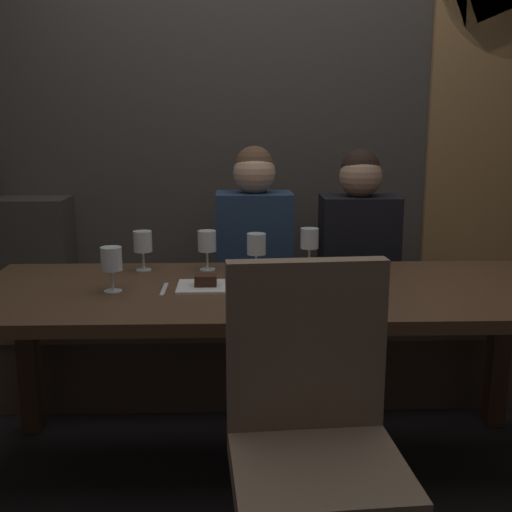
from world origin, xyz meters
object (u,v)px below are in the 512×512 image
object	(u,v)px
chair_near_side	(312,423)
wine_glass_near_right	(207,242)
wine_glass_center_back	(111,260)
wine_glass_far_left	(310,239)
banquette_bench	(263,350)
wine_glass_end_left	(143,243)
diner_redhead	(254,232)
diner_bearded	(359,235)
dining_table	(271,310)
dessert_plate	(204,284)
wine_glass_center_front	(256,245)
fork_on_table	(164,290)

from	to	relation	value
chair_near_side	wine_glass_near_right	bearing A→B (deg)	107.62
wine_glass_center_back	wine_glass_far_left	bearing A→B (deg)	26.38
banquette_bench	wine_glass_end_left	xyz separation A→B (m)	(-0.51, -0.41, 0.63)
diner_redhead	diner_bearded	world-z (taller)	diner_redhead
dining_table	diner_redhead	xyz separation A→B (m)	(-0.04, 0.73, 0.17)
diner_bearded	wine_glass_end_left	distance (m)	1.04
wine_glass_far_left	wine_glass_near_right	size ratio (longest dim) A/B	1.00
dessert_plate	diner_bearded	bearing A→B (deg)	44.37
wine_glass_center_front	wine_glass_near_right	xyz separation A→B (m)	(-0.20, 0.07, 0.00)
banquette_bench	chair_near_side	size ratio (longest dim) A/B	2.55
wine_glass_end_left	diner_bearded	bearing A→B (deg)	22.45
wine_glass_center_front	wine_glass_near_right	distance (m)	0.21
diner_redhead	dessert_plate	size ratio (longest dim) A/B	4.10
chair_near_side	dessert_plate	bearing A→B (deg)	113.96
diner_redhead	wine_glass_center_front	world-z (taller)	diner_redhead
dessert_plate	wine_glass_far_left	bearing A→B (deg)	38.11
banquette_bench	diner_bearded	bearing A→B (deg)	-1.80
wine_glass_center_front	wine_glass_center_back	xyz separation A→B (m)	(-0.53, -0.26, 0.00)
chair_near_side	fork_on_table	distance (m)	0.85
chair_near_side	wine_glass_center_back	distance (m)	0.99
chair_near_side	dining_table	bearing A→B (deg)	95.80
dining_table	dessert_plate	bearing A→B (deg)	-179.78
wine_glass_far_left	wine_glass_center_front	size ratio (longest dim) A/B	1.00
banquette_bench	wine_glass_far_left	world-z (taller)	wine_glass_far_left
diner_redhead	wine_glass_far_left	bearing A→B (deg)	-60.66
wine_glass_near_right	dessert_plate	distance (m)	0.31
diner_redhead	wine_glass_end_left	size ratio (longest dim) A/B	4.75
wine_glass_far_left	wine_glass_center_front	xyz separation A→B (m)	(-0.23, -0.12, 0.00)
chair_near_side	diner_bearded	size ratio (longest dim) A/B	1.28
wine_glass_center_front	wine_glass_end_left	bearing A→B (deg)	171.55
chair_near_side	dessert_plate	xyz separation A→B (m)	(-0.32, 0.72, 0.20)
dining_table	wine_glass_end_left	size ratio (longest dim) A/B	13.41
wine_glass_center_back	dessert_plate	distance (m)	0.34
chair_near_side	wine_glass_near_right	world-z (taller)	chair_near_side
diner_redhead	wine_glass_end_left	xyz separation A→B (m)	(-0.47, -0.44, 0.04)
dining_table	dessert_plate	distance (m)	0.27
diner_redhead	diner_bearded	size ratio (longest dim) A/B	1.02
chair_near_side	diner_redhead	size ratio (longest dim) A/B	1.26
dining_table	wine_glass_center_back	world-z (taller)	wine_glass_center_back
fork_on_table	diner_bearded	bearing A→B (deg)	39.93
chair_near_side	wine_glass_far_left	size ratio (longest dim) A/B	5.98
wine_glass_end_left	fork_on_table	world-z (taller)	wine_glass_end_left
wine_glass_near_right	fork_on_table	world-z (taller)	wine_glass_near_right
wine_glass_far_left	wine_glass_end_left	size ratio (longest dim) A/B	1.00
diner_redhead	fork_on_table	xyz separation A→B (m)	(-0.35, -0.76, -0.07)
banquette_bench	wine_glass_far_left	size ratio (longest dim) A/B	15.24
chair_near_side	wine_glass_far_left	distance (m)	1.10
banquette_bench	diner_bearded	size ratio (longest dim) A/B	3.27
diner_bearded	wine_glass_near_right	distance (m)	0.81
chair_near_side	wine_glass_center_back	xyz separation A→B (m)	(-0.65, 0.68, 0.30)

